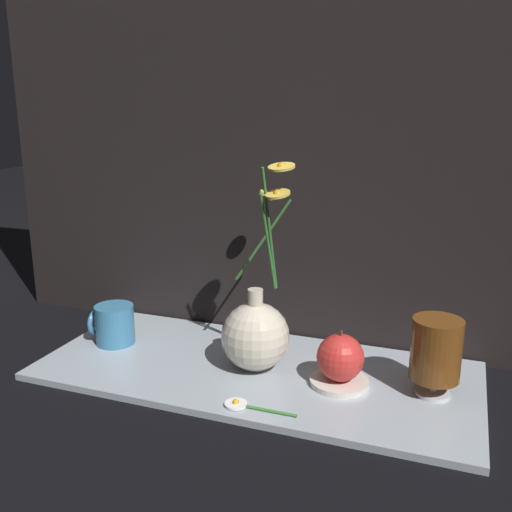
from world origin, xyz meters
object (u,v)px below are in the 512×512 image
yellow_mug (114,324)px  vase_with_flowers (259,332)px  tea_glass (436,351)px  orange_fruit (340,358)px

yellow_mug → vase_with_flowers: bearing=-0.7°
vase_with_flowers → yellow_mug: bearing=179.3°
yellow_mug → tea_glass: bearing=0.0°
vase_with_flowers → orange_fruit: size_ratio=4.22×
yellow_mug → orange_fruit: 0.46m
tea_glass → orange_fruit: size_ratio=1.49×
yellow_mug → orange_fruit: size_ratio=0.98×
vase_with_flowers → yellow_mug: size_ratio=4.31×
vase_with_flowers → tea_glass: size_ratio=2.83×
vase_with_flowers → yellow_mug: 0.31m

